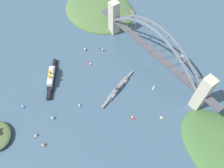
{
  "coord_description": "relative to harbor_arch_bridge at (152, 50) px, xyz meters",
  "views": [
    {
      "loc": [
        -149.63,
        190.94,
        276.37
      ],
      "look_at": [
        0.0,
        78.81,
        8.0
      ],
      "focal_mm": 34.2,
      "sensor_mm": 36.0,
      "label": 1
    }
  ],
  "objects": [
    {
      "name": "small_boat_0",
      "position": [
        -84.84,
        54.62,
        -30.31
      ],
      "size": [
        6.18,
        5.98,
        6.99
      ],
      "color": "gold",
      "rests_on": "ground"
    },
    {
      "name": "harbor_arch_bridge",
      "position": [
        0.0,
        0.0,
        0.0
      ],
      "size": [
        261.79,
        14.95,
        77.42
      ],
      "color": "#BCB29E",
      "rests_on": "ground"
    },
    {
      "name": "small_boat_10",
      "position": [
        1.94,
        137.05,
        -30.66
      ],
      "size": [
        6.35,
        3.56,
        6.49
      ],
      "color": "#234C8C",
      "rests_on": "ground"
    },
    {
      "name": "ocean_liner",
      "position": [
        68.72,
        146.9,
        -27.95
      ],
      "size": [
        66.87,
        49.79,
        19.58
      ],
      "color": "black",
      "rests_on": "ground"
    },
    {
      "name": "headland_east_shore",
      "position": [
        168.62,
        -18.46,
        -33.67
      ],
      "size": [
        160.06,
        133.64,
        29.86
      ],
      "color": "#476638",
      "rests_on": "ground"
    },
    {
      "name": "small_boat_7",
      "position": [
        -2.52,
        208.96,
        -30.14
      ],
      "size": [
        5.59,
        6.67,
        7.57
      ],
      "color": "brown",
      "rests_on": "ground"
    },
    {
      "name": "ground_plane",
      "position": [
        -0.0,
        0.0,
        -33.67
      ],
      "size": [
        1400.0,
        1400.0,
        0.0
      ],
      "primitive_type": "plane",
      "color": "#385166"
    },
    {
      "name": "seaplane_taxiing_near_bridge",
      "position": [
        -22.92,
        -56.62,
        -31.68
      ],
      "size": [
        8.17,
        10.22,
        4.77
      ],
      "color": "#B7B7B2",
      "rests_on": "ground"
    },
    {
      "name": "small_boat_3",
      "position": [
        -59.98,
        87.34,
        -32.85
      ],
      "size": [
        9.15,
        2.61,
        2.29
      ],
      "color": "#B2231E",
      "rests_on": "ground"
    },
    {
      "name": "small_boat_2",
      "position": [
        -20.33,
        206.73,
        -29.54
      ],
      "size": [
        6.99,
        5.35,
        8.69
      ],
      "color": "#B2231E",
      "rests_on": "ground"
    },
    {
      "name": "small_boat_8",
      "position": [
        7.1,
        178.35,
        -29.75
      ],
      "size": [
        7.33,
        4.99,
        8.42
      ],
      "color": "#234C8C",
      "rests_on": "ground"
    },
    {
      "name": "small_boat_6",
      "position": [
        91.92,
        69.28,
        -29.93
      ],
      "size": [
        6.85,
        4.79,
        7.93
      ],
      "color": "black",
      "rests_on": "ground"
    },
    {
      "name": "naval_cruiser",
      "position": [
        -9.36,
        75.06,
        -30.83
      ],
      "size": [
        28.33,
        79.08,
        16.96
      ],
      "color": "slate",
      "rests_on": "ground"
    },
    {
      "name": "small_boat_5",
      "position": [
        -40.61,
        28.66,
        -32.87
      ],
      "size": [
        4.1,
        8.58,
        2.22
      ],
      "color": "silver",
      "rests_on": "ground"
    },
    {
      "name": "small_boat_9",
      "position": [
        49.94,
        204.77,
        -32.86
      ],
      "size": [
        8.03,
        2.84,
        2.32
      ],
      "color": "#234C8C",
      "rests_on": "ground"
    },
    {
      "name": "small_boat_1",
      "position": [
        74.44,
        44.86,
        -33.0
      ],
      "size": [
        11.4,
        4.84,
        1.92
      ],
      "color": "black",
      "rests_on": "ground"
    },
    {
      "name": "small_boat_4",
      "position": [
        59.22,
        81.17,
        -32.87
      ],
      "size": [
        9.14,
        4.22,
        2.29
      ],
      "color": "#B2231E",
      "rests_on": "ground"
    }
  ]
}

